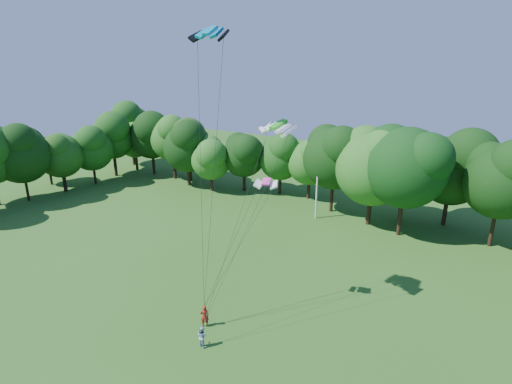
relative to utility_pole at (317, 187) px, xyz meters
The scene contains 9 objects.
utility_pole is the anchor object (origin of this frame).
kite_flyer_left 25.16m from the utility_pole, 83.77° to the right, with size 0.65×0.42×1.77m, color #AA2016.
kite_flyer_right 27.11m from the utility_pole, 81.37° to the right, with size 0.77×0.60×1.59m, color #9FBBDD.
kite_teal 28.16m from the utility_pole, 84.25° to the right, with size 2.71×1.28×0.70m.
kite_green 23.05m from the utility_pole, 73.51° to the right, with size 3.18×2.22×0.65m.
kite_pink 21.51m from the utility_pole, 75.84° to the right, with size 1.96×1.43×0.42m.
tree_back_west 25.56m from the utility_pole, behind, with size 8.16×8.16×11.87m.
tree_back_center 11.34m from the utility_pole, ahead, with size 9.94×9.94×14.45m.
tree_flank_west 39.01m from the utility_pole, 163.17° to the right, with size 7.30×7.30×10.62m.
Camera 1 is at (17.10, -12.16, 19.01)m, focal length 28.00 mm.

